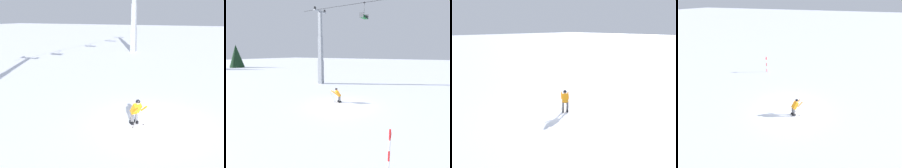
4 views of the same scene
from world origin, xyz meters
TOP-DOWN VIEW (x-y plane):
  - ground_plane at (0.00, 0.00)m, footprint 260.00×260.00m
  - skier_carving_main at (-0.76, 0.66)m, footprint 1.48×1.62m
  - trail_marker_pole at (6.57, -7.90)m, footprint 0.07×0.28m

SIDE VIEW (x-z plane):
  - ground_plane at x=0.00m, z-range 0.00..0.00m
  - skier_carving_main at x=-0.76m, z-range 0.04..1.63m
  - trail_marker_pole at x=6.57m, z-range 0.08..2.16m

